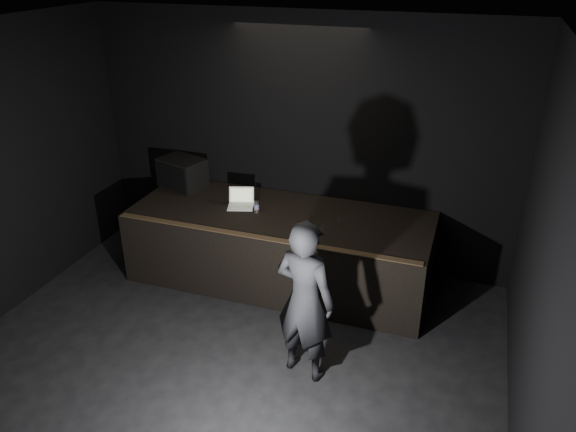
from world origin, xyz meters
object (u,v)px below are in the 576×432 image
(stage_riser, at_px, (280,247))
(beer_can, at_px, (257,207))
(stage_monitor, at_px, (182,173))
(person, at_px, (305,300))
(laptop, at_px, (241,201))

(stage_riser, relative_size, beer_can, 24.89)
(stage_monitor, relative_size, person, 0.40)
(laptop, xyz_separation_m, beer_can, (0.28, -0.13, 0.02))
(stage_riser, height_order, stage_monitor, stage_monitor)
(laptop, relative_size, beer_can, 2.58)
(stage_monitor, distance_m, person, 3.33)
(laptop, height_order, beer_can, laptop)
(person, bearing_deg, laptop, -36.38)
(stage_monitor, distance_m, beer_can, 1.45)
(stage_riser, xyz_separation_m, beer_can, (-0.31, -0.06, 0.58))
(person, bearing_deg, stage_monitor, -25.82)
(stage_riser, relative_size, stage_monitor, 5.40)
(stage_monitor, bearing_deg, stage_riser, 2.99)
(beer_can, bearing_deg, stage_monitor, 160.61)
(stage_riser, distance_m, stage_monitor, 1.87)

